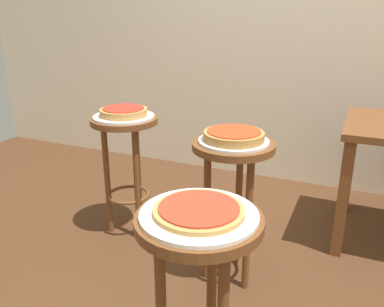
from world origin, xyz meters
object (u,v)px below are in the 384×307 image
object	(u,v)px
stool_middle	(232,180)
pizza_middle	(234,135)
stool_foreground	(199,271)
serving_plate_foreground	(199,215)
pizza_foreground	(199,210)
stool_leftside	(126,149)
serving_plate_middle	(234,141)
serving_plate_leftside	(124,116)
pizza_leftside	(124,112)

from	to	relation	value
stool_middle	pizza_middle	distance (m)	0.23
stool_foreground	serving_plate_foreground	bearing A→B (deg)	-75.96
pizza_foreground	stool_leftside	distance (m)	1.29
stool_foreground	serving_plate_middle	world-z (taller)	serving_plate_middle
pizza_middle	serving_plate_leftside	distance (m)	0.76
pizza_middle	stool_leftside	bearing A→B (deg)	165.36
pizza_leftside	serving_plate_leftside	bearing A→B (deg)	0.00
pizza_foreground	stool_middle	distance (m)	0.78
serving_plate_leftside	stool_foreground	bearing A→B (deg)	-46.96
serving_plate_leftside	pizza_leftside	distance (m)	0.03
stool_foreground	stool_middle	bearing A→B (deg)	100.10
serving_plate_foreground	stool_middle	bearing A→B (deg)	100.10
stool_foreground	stool_leftside	xyz separation A→B (m)	(-0.87, 0.93, 0.00)
pizza_foreground	serving_plate_leftside	world-z (taller)	pizza_foreground
stool_middle	serving_plate_leftside	size ratio (longest dim) A/B	2.09
stool_foreground	serving_plate_foreground	size ratio (longest dim) A/B	2.05
pizza_leftside	serving_plate_middle	bearing A→B (deg)	-14.64
pizza_middle	pizza_leftside	world-z (taller)	same
stool_foreground	serving_plate_middle	bearing A→B (deg)	100.10
stool_middle	serving_plate_middle	world-z (taller)	serving_plate_middle
serving_plate_foreground	pizza_middle	xyz separation A→B (m)	(-0.13, 0.74, 0.03)
serving_plate_foreground	stool_leftside	distance (m)	1.29
stool_foreground	serving_plate_leftside	bearing A→B (deg)	133.04
serving_plate_middle	pizza_middle	bearing A→B (deg)	0.00
serving_plate_foreground	pizza_leftside	distance (m)	1.27
stool_foreground	serving_plate_leftside	world-z (taller)	serving_plate_leftside
pizza_foreground	stool_middle	world-z (taller)	pizza_foreground
pizza_foreground	serving_plate_middle	bearing A→B (deg)	100.10
stool_middle	serving_plate_leftside	world-z (taller)	serving_plate_leftside
pizza_foreground	stool_leftside	xyz separation A→B (m)	(-0.87, 0.93, -0.22)
serving_plate_leftside	pizza_leftside	bearing A→B (deg)	180.00
stool_leftside	serving_plate_leftside	bearing A→B (deg)	0.00
stool_middle	serving_plate_middle	bearing A→B (deg)	90.00
serving_plate_foreground	serving_plate_leftside	xyz separation A→B (m)	(-0.87, 0.93, 0.00)
pizza_foreground	pizza_leftside	distance (m)	1.27
serving_plate_foreground	pizza_leftside	xyz separation A→B (m)	(-0.87, 0.93, 0.03)
pizza_middle	stool_leftside	world-z (taller)	pizza_middle
pizza_leftside	pizza_middle	bearing A→B (deg)	-14.64
serving_plate_middle	pizza_leftside	xyz separation A→B (m)	(-0.74, 0.19, 0.03)
pizza_middle	stool_foreground	bearing A→B (deg)	-79.90
serving_plate_leftside	pizza_foreground	bearing A→B (deg)	-46.96
serving_plate_foreground	serving_plate_middle	xyz separation A→B (m)	(-0.13, 0.74, 0.00)
serving_plate_foreground	stool_leftside	bearing A→B (deg)	133.04
stool_middle	pizza_middle	bearing A→B (deg)	90.00
pizza_foreground	pizza_middle	size ratio (longest dim) A/B	0.97
serving_plate_foreground	pizza_middle	size ratio (longest dim) A/B	1.27
pizza_middle	serving_plate_foreground	bearing A→B (deg)	-79.90
serving_plate_middle	stool_foreground	bearing A→B (deg)	-79.90
stool_foreground	stool_middle	xyz separation A→B (m)	(-0.13, 0.74, 0.00)
stool_foreground	pizza_middle	bearing A→B (deg)	100.10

